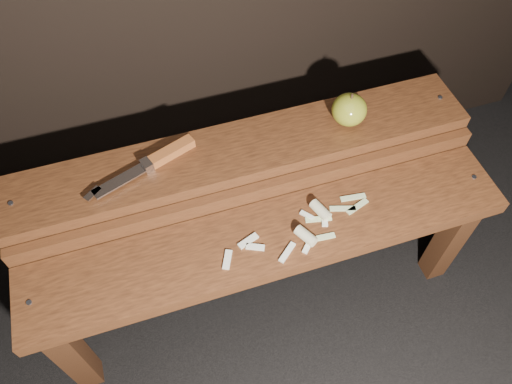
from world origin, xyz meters
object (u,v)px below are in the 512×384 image
object	(u,v)px
apple	(349,110)
knife	(159,159)
bench_rear_tier	(244,169)
bench_front_tier	(271,252)

from	to	relation	value
apple	knife	bearing A→B (deg)	178.22
bench_rear_tier	knife	size ratio (longest dim) A/B	4.20
bench_front_tier	knife	bearing A→B (deg)	130.25
bench_rear_tier	knife	distance (m)	0.23
bench_rear_tier	apple	distance (m)	0.31
bench_front_tier	knife	xyz separation A→B (m)	(-0.21, 0.25, 0.16)
knife	apple	bearing A→B (deg)	-1.78
bench_rear_tier	apple	world-z (taller)	apple
bench_front_tier	bench_rear_tier	xyz separation A→B (m)	(0.00, 0.23, 0.06)
bench_front_tier	apple	world-z (taller)	apple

